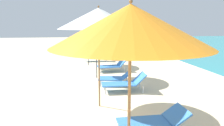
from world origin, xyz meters
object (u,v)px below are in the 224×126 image
Objects in this scene: lounger_fourth_inland at (115,78)px; lounger_farthest_shoreside at (101,51)px; lounger_second_shoreside at (153,121)px; umbrella_farthest at (96,22)px; lounger_third_shoreside at (125,82)px; umbrella_third at (99,19)px; lounger_fifth_shoreside at (97,56)px; umbrella_fifth at (88,25)px; lounger_fourth_shoreside at (112,65)px; lounger_farthest_inland at (108,55)px; umbrella_second at (130,26)px; umbrella_fourth at (96,20)px.

lounger_farthest_shoreside reaches higher than lounger_fourth_inland.
lounger_second_shoreside is 1.02× the size of lounger_farthest_shoreside.
lounger_fourth_inland is (-0.19, 3.88, 0.00)m from lounger_second_shoreside.
lounger_third_shoreside is at bearing -87.69° from umbrella_farthest.
umbrella_third is 8.01m from lounger_fifth_shoreside.
lounger_farthest_shoreside is at bearing 73.79° from umbrella_fifth.
lounger_farthest_shoreside is (1.22, 4.20, -2.04)m from umbrella_fifth.
lounger_fourth_shoreside is at bearing -88.82° from lounger_third_shoreside.
umbrella_farthest is 2.59m from lounger_farthest_inland.
umbrella_fourth reaches higher than umbrella_second.
umbrella_third is 1.00× the size of umbrella_farthest.
umbrella_farthest is (-0.13, 7.48, 2.26)m from lounger_fourth_inland.
lounger_fifth_shoreside is (0.60, 1.30, -2.01)m from umbrella_fifth.
lounger_second_shoreside is 1.01× the size of lounger_fourth_shoreside.
lounger_fourth_shoreside reaches higher than lounger_farthest_shoreside.
lounger_farthest_shoreside is at bearing -99.77° from lounger_fifth_shoreside.
umbrella_farthest reaches higher than lounger_farthest_shoreside.
lounger_farthest_inland is (0.36, 10.35, -0.01)m from lounger_second_shoreside.
lounger_third_shoreside is 3.30m from lounger_fourth_shoreside.
umbrella_fifth is (-0.28, 9.16, -0.03)m from umbrella_second.
umbrella_fifth is 3.31m from umbrella_farthest.
umbrella_third is 5.19m from lounger_fourth_shoreside.
lounger_farthest_shoreside is (0.15, 12.35, -0.00)m from lounger_second_shoreside.
umbrella_farthest reaches higher than umbrella_third.
lounger_second_shoreside reaches higher than lounger_fourth_inland.
lounger_farthest_shoreside is at bearing -90.68° from lounger_second_shoreside.
umbrella_fourth reaches higher than lounger_second_shoreside.
umbrella_third is 1.95× the size of lounger_farthest_shoreside.
umbrella_second is 7.67m from lounger_fourth_shoreside.
lounger_fifth_shoreside is (0.55, 7.68, -2.22)m from umbrella_third.
lounger_fourth_inland is (0.60, 4.89, -2.06)m from umbrella_second.
umbrella_third reaches higher than lounger_third_shoreside.
umbrella_fifth is (-1.08, 5.12, 2.00)m from lounger_third_shoreside.
lounger_second_shoreside is 11.59m from umbrella_farthest.
lounger_second_shoreside is 8.47m from umbrella_fifth.
lounger_farthest_shoreside is (0.07, 6.02, -0.02)m from lounger_fourth_shoreside.
lounger_farthest_inland is (0.22, -1.99, -0.01)m from lounger_farthest_shoreside.
lounger_farthest_shoreside is at bearing -88.56° from lounger_third_shoreside.
umbrella_fifth is at bearing 83.81° from lounger_farthest_shoreside.
umbrella_third is 1.95× the size of lounger_farthest_inland.
lounger_farthest_shoreside is (0.62, 2.90, -0.02)m from lounger_fifth_shoreside.
umbrella_farthest is (0.70, 9.60, 0.02)m from umbrella_third.
lounger_fifth_shoreside reaches higher than lounger_fourth_inland.
umbrella_third reaches higher than umbrella_fifth.
umbrella_third reaches higher than lounger_fifth_shoreside.
umbrella_fourth is at bearing -65.95° from lounger_third_shoreside.
lounger_fourth_shoreside is at bearing -85.46° from umbrella_farthest.
umbrella_second is 0.95× the size of umbrella_fourth.
lounger_farthest_shoreside is at bearing -96.15° from lounger_fourth_shoreside.
lounger_fourth_shoreside reaches higher than lounger_fourth_inland.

